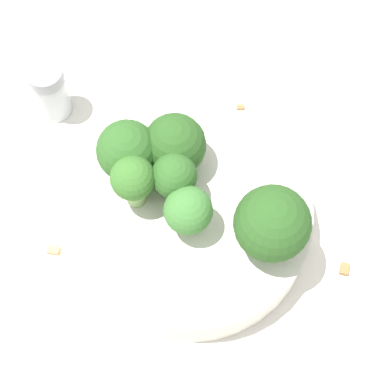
{
  "coord_description": "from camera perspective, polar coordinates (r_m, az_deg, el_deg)",
  "views": [
    {
      "loc": [
        -0.19,
        -0.04,
        0.49
      ],
      "look_at": [
        0.0,
        0.0,
        0.07
      ],
      "focal_mm": 60.0,
      "sensor_mm": 36.0,
      "label": 1
    }
  ],
  "objects": [
    {
      "name": "ground_plane",
      "position": [
        0.52,
        0.0,
        -3.29
      ],
      "size": [
        3.0,
        3.0,
        0.0
      ],
      "primitive_type": "plane",
      "color": "silver"
    },
    {
      "name": "broccoli_floret_0",
      "position": [
        0.48,
        -5.77,
        3.64
      ],
      "size": [
        0.05,
        0.05,
        0.05
      ],
      "color": "#7A9E5B",
      "rests_on": "bowl"
    },
    {
      "name": "broccoli_floret_2",
      "position": [
        0.45,
        7.14,
        -2.85
      ],
      "size": [
        0.05,
        0.05,
        0.06
      ],
      "color": "#8EB770",
      "rests_on": "bowl"
    },
    {
      "name": "bowl",
      "position": [
        0.51,
        0.0,
        -2.46
      ],
      "size": [
        0.19,
        0.19,
        0.04
      ],
      "primitive_type": "cylinder",
      "color": "silver",
      "rests_on": "ground_plane"
    },
    {
      "name": "almond_crumb_3",
      "position": [
        0.58,
        4.33,
        7.61
      ],
      "size": [
        0.01,
        0.01,
        0.01
      ],
      "primitive_type": "cube",
      "rotation": [
        0.0,
        0.0,
        1.8
      ],
      "color": "olive",
      "rests_on": "ground_plane"
    },
    {
      "name": "broccoli_floret_3",
      "position": [
        0.46,
        -0.43,
        -1.71
      ],
      "size": [
        0.04,
        0.04,
        0.05
      ],
      "color": "#7A9E5B",
      "rests_on": "bowl"
    },
    {
      "name": "broccoli_floret_5",
      "position": [
        0.48,
        -1.56,
        4.18
      ],
      "size": [
        0.05,
        0.05,
        0.05
      ],
      "color": "#84AD66",
      "rests_on": "bowl"
    },
    {
      "name": "broccoli_floret_1",
      "position": [
        0.47,
        -1.58,
        1.34
      ],
      "size": [
        0.03,
        0.03,
        0.05
      ],
      "color": "#8EB770",
      "rests_on": "bowl"
    },
    {
      "name": "almond_crumb_0",
      "position": [
        0.52,
        13.44,
        -6.6
      ],
      "size": [
        0.01,
        0.01,
        0.01
      ],
      "primitive_type": "cube",
      "rotation": [
        0.0,
        0.0,
        6.23
      ],
      "color": "olive",
      "rests_on": "ground_plane"
    },
    {
      "name": "almond_crumb_4",
      "position": [
        0.52,
        -12.27,
        -4.98
      ],
      "size": [
        0.01,
        0.01,
        0.01
      ],
      "primitive_type": "cube",
      "rotation": [
        0.0,
        0.0,
        1.62
      ],
      "color": "tan",
      "rests_on": "ground_plane"
    },
    {
      "name": "broccoli_floret_4",
      "position": [
        0.46,
        -5.17,
        1.35
      ],
      "size": [
        0.03,
        0.03,
        0.05
      ],
      "color": "#7A9E5B",
      "rests_on": "bowl"
    },
    {
      "name": "pepper_shaker",
      "position": [
        0.57,
        -12.47,
        8.79
      ],
      "size": [
        0.03,
        0.03,
        0.06
      ],
      "color": "#B2B7BC",
      "rests_on": "ground_plane"
    }
  ]
}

